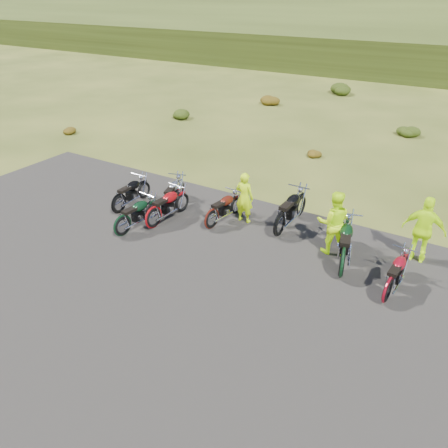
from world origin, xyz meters
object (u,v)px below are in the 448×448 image
Objects in this scene: motorcycle_3 at (167,216)px; motorcycle_7 at (340,276)px; person_middle at (244,198)px; motorcycle_0 at (120,214)px.

motorcycle_7 reaches higher than motorcycle_3.
motorcycle_7 is 1.40× the size of person_middle.
motorcycle_3 is at bearing 72.04° from motorcycle_7.
motorcycle_7 is at bearing -110.39° from motorcycle_3.
motorcycle_0 is 0.84× the size of motorcycle_7.
person_middle is at bearing 55.37° from motorcycle_7.
motorcycle_0 is 0.98× the size of motorcycle_3.
person_middle reaches higher than motorcycle_0.
person_middle reaches higher than motorcycle_7.
motorcycle_3 is at bearing 22.01° from person_middle.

